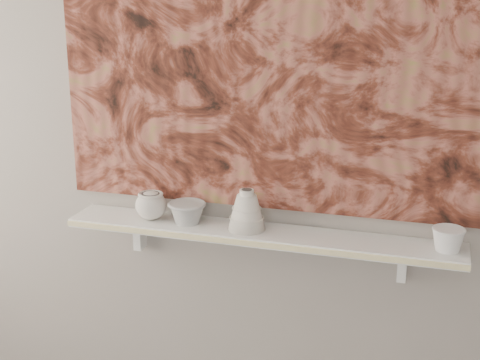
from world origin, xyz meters
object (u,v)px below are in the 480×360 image
at_px(shelf, 259,234).
at_px(bowl_grey, 187,212).
at_px(cup_cream, 151,205).
at_px(bowl_white, 448,239).
at_px(bell_vessel, 247,209).
at_px(painting, 267,51).

height_order(shelf, bowl_grey, bowl_grey).
distance_m(bowl_grey, cup_cream, 0.14).
bearing_deg(bowl_white, bell_vessel, 180.00).
relative_size(bowl_grey, bell_vessel, 0.94).
distance_m(shelf, bell_vessel, 0.10).
relative_size(cup_cream, bowl_white, 1.07).
distance_m(painting, bowl_grey, 0.64).
bearing_deg(painting, shelf, -90.00).
relative_size(painting, bell_vessel, 10.32).
bearing_deg(shelf, bowl_white, 0.00).
relative_size(shelf, bowl_grey, 10.22).
bearing_deg(shelf, painting, 90.00).
relative_size(shelf, bowl_white, 13.16).
distance_m(shelf, bowl_grey, 0.27).
bearing_deg(bowl_grey, shelf, 0.00).
bearing_deg(bell_vessel, cup_cream, 180.00).
bearing_deg(painting, bowl_white, -7.30).
height_order(shelf, painting, painting).
bearing_deg(cup_cream, painting, 11.15).
xyz_separation_m(painting, bowl_grey, (-0.27, -0.08, -0.57)).
bearing_deg(cup_cream, bowl_grey, 0.00).
height_order(painting, bowl_grey, painting).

